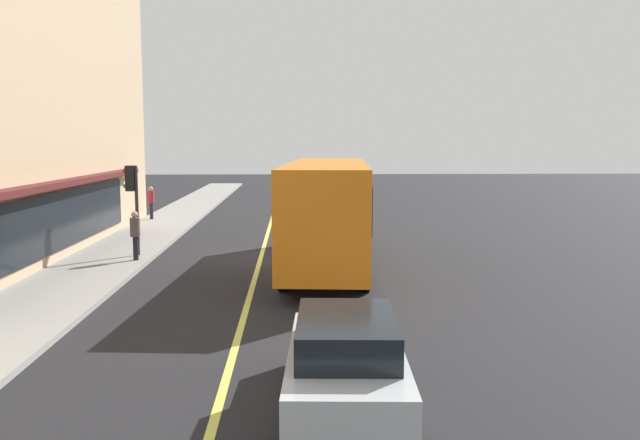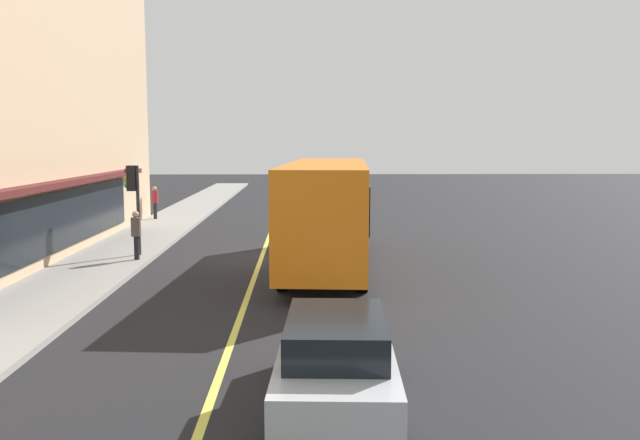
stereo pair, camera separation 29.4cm
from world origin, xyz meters
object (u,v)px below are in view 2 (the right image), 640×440
(bus, at_px, (328,208))
(pedestrian_waiting, at_px, (155,199))
(car_silver, at_px, (336,363))
(pedestrian_at_corner, at_px, (136,230))
(traffic_light, at_px, (133,189))

(bus, relative_size, pedestrian_waiting, 6.63)
(car_silver, height_order, pedestrian_waiting, pedestrian_waiting)
(bus, distance_m, pedestrian_at_corner, 6.65)
(pedestrian_waiting, distance_m, pedestrian_at_corner, 12.16)
(pedestrian_waiting, bearing_deg, traffic_light, -171.13)
(pedestrian_waiting, xyz_separation_m, pedestrian_at_corner, (-11.99, -2.02, -0.01))
(pedestrian_waiting, bearing_deg, pedestrian_at_corner, -170.43)
(traffic_light, xyz_separation_m, pedestrian_waiting, (11.02, 1.72, -1.36))
(bus, height_order, traffic_light, bus)
(traffic_light, height_order, pedestrian_at_corner, traffic_light)
(car_silver, distance_m, pedestrian_at_corner, 14.00)
(bus, bearing_deg, traffic_light, 75.81)
(car_silver, distance_m, pedestrian_waiting, 25.88)
(bus, bearing_deg, car_silver, 178.54)
(bus, distance_m, car_silver, 11.83)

